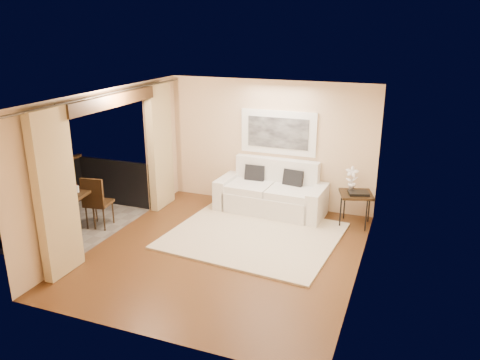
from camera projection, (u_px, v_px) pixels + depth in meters
The scene contains 18 objects.
floor at pixel (225, 252), 8.13m from camera, with size 5.00×5.00×0.00m, color brown.
room_shell at pixel (110, 100), 8.06m from camera, with size 5.00×6.40×5.00m.
balcony at pixel (70, 216), 9.20m from camera, with size 1.81×2.60×1.17m.
curtains at pixel (116, 166), 8.43m from camera, with size 0.16×4.80×2.64m.
artwork at pixel (278, 133), 9.74m from camera, with size 1.62×0.07×0.92m.
rug at pixel (253, 235), 8.73m from camera, with size 3.00×2.61×0.04m, color beige.
sofa at pixel (272, 194), 9.81m from camera, with size 2.29×1.07×1.08m.
side_table at pixel (356, 196), 9.06m from camera, with size 0.75×0.75×0.66m.
tray at pixel (359, 193), 8.97m from camera, with size 0.38×0.28×0.05m, color black.
orchid at pixel (352, 179), 9.13m from camera, with size 0.25×0.17×0.48m, color white.
bistro_table at pixel (69, 196), 8.65m from camera, with size 0.78×0.78×0.82m.
balcony_chair_far at pixel (95, 199), 8.90m from camera, with size 0.51×0.52×1.04m.
balcony_chair_near at pixel (60, 213), 8.28m from camera, with size 0.50×0.50×1.02m.
ice_bucket at pixel (66, 184), 8.76m from camera, with size 0.18×0.18×0.20m, color white.
candle at pixel (76, 187), 8.77m from camera, with size 0.06×0.06×0.07m, color red.
vase at pixel (59, 190), 8.45m from camera, with size 0.04×0.04×0.18m, color silver.
glass_a at pixel (71, 191), 8.50m from camera, with size 0.06×0.06×0.12m, color white.
glass_b at pixel (77, 189), 8.59m from camera, with size 0.06×0.06×0.12m, color silver.
Camera 1 is at (2.87, -6.74, 3.76)m, focal length 35.00 mm.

